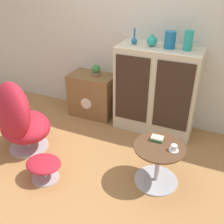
# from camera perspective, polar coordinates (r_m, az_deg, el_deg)

# --- Properties ---
(ground_plane) EXTENTS (12.00, 12.00, 0.00)m
(ground_plane) POSITION_cam_1_polar(r_m,az_deg,el_deg) (3.16, -5.25, -11.77)
(ground_plane) COLOR #A87542
(wall_back) EXTENTS (6.40, 0.06, 2.60)m
(wall_back) POSITION_cam_1_polar(r_m,az_deg,el_deg) (3.72, 4.61, 17.43)
(wall_back) COLOR beige
(wall_back) RESTS_ON ground_plane
(sideboard) EXTENTS (1.07, 0.47, 1.18)m
(sideboard) POSITION_cam_1_polar(r_m,az_deg,el_deg) (3.58, 9.56, 4.62)
(sideboard) COLOR beige
(sideboard) RESTS_ON ground_plane
(tv_console) EXTENTS (0.68, 0.43, 0.65)m
(tv_console) POSITION_cam_1_polar(r_m,az_deg,el_deg) (4.04, -4.25, 3.77)
(tv_console) COLOR brown
(tv_console) RESTS_ON ground_plane
(egg_chair) EXTENTS (0.86, 0.83, 0.95)m
(egg_chair) POSITION_cam_1_polar(r_m,az_deg,el_deg) (3.34, -19.59, -1.53)
(egg_chair) COLOR #B7B7BC
(egg_chair) RESTS_ON ground_plane
(ottoman) EXTENTS (0.39, 0.33, 0.25)m
(ottoman) POSITION_cam_1_polar(r_m,az_deg,el_deg) (2.98, -14.62, -11.24)
(ottoman) COLOR #B7B7BC
(ottoman) RESTS_ON ground_plane
(coffee_table) EXTENTS (0.53, 0.53, 0.47)m
(coffee_table) POSITION_cam_1_polar(r_m,az_deg,el_deg) (2.85, 9.90, -10.93)
(coffee_table) COLOR #B7B7BC
(coffee_table) RESTS_ON ground_plane
(vase_leftmost) EXTENTS (0.08, 0.08, 0.20)m
(vase_leftmost) POSITION_cam_1_polar(r_m,az_deg,el_deg) (3.47, 4.86, 15.32)
(vase_leftmost) COLOR #196699
(vase_leftmost) RESTS_ON sideboard
(vase_inner_left) EXTENTS (0.13, 0.13, 0.14)m
(vase_inner_left) POSITION_cam_1_polar(r_m,az_deg,el_deg) (3.39, 8.70, 15.03)
(vase_inner_left) COLOR teal
(vase_inner_left) RESTS_ON sideboard
(vase_inner_right) EXTENTS (0.14, 0.14, 0.21)m
(vase_inner_right) POSITION_cam_1_polar(r_m,az_deg,el_deg) (3.34, 12.52, 15.09)
(vase_inner_right) COLOR #196699
(vase_inner_right) RESTS_ON sideboard
(vase_rightmost) EXTENTS (0.11, 0.11, 0.24)m
(vase_rightmost) POSITION_cam_1_polar(r_m,az_deg,el_deg) (3.30, 16.29, 14.73)
(vase_rightmost) COLOR teal
(vase_rightmost) RESTS_ON sideboard
(potted_plant) EXTENTS (0.12, 0.12, 0.17)m
(potted_plant) POSITION_cam_1_polar(r_m,az_deg,el_deg) (3.85, -3.48, 9.06)
(potted_plant) COLOR #996B4C
(potted_plant) RESTS_ON tv_console
(teacup) EXTENTS (0.10, 0.10, 0.06)m
(teacup) POSITION_cam_1_polar(r_m,az_deg,el_deg) (2.67, 13.32, -7.69)
(teacup) COLOR white
(teacup) RESTS_ON coffee_table
(book_stack) EXTENTS (0.13, 0.09, 0.04)m
(book_stack) POSITION_cam_1_polar(r_m,az_deg,el_deg) (2.78, 9.79, -5.71)
(book_stack) COLOR #237038
(book_stack) RESTS_ON coffee_table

